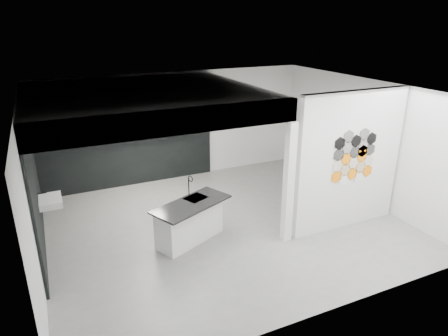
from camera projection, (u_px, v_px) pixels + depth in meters
The scene contains 17 objects.
floor at pixel (226, 225), 8.33m from camera, with size 7.00×6.00×0.01m, color slate.
partition_panel at pixel (349, 161), 7.86m from camera, with size 2.45×0.15×2.80m, color silver.
bay_clad_back at pixel (128, 141), 9.93m from camera, with size 4.40×0.04×2.35m, color black.
bay_clad_left at pixel (34, 183), 7.40m from camera, with size 0.04×4.00×2.35m, color black.
bulkhead at pixel (144, 100), 7.77m from camera, with size 4.40×4.00×0.40m, color silver.
corner_column at pixel (289, 183), 7.39m from camera, with size 0.16×0.16×2.35m, color silver.
fascia_beam at pixel (175, 122), 6.14m from camera, with size 4.40×0.16×0.40m, color silver.
wall_basin at pixel (50, 201), 7.44m from camera, with size 0.40×0.60×0.12m, color silver.
display_shelf at pixel (133, 137), 9.83m from camera, with size 3.00×0.15×0.04m, color black.
kitchen_island at pixel (190, 221), 7.62m from camera, with size 1.68×1.25×1.24m.
stockpot at pixel (79, 138), 9.30m from camera, with size 0.24×0.24×0.20m, color black.
kettle at pixel (173, 128), 10.21m from camera, with size 0.18×0.18×0.15m, color black.
glass_bowl at pixel (184, 128), 10.34m from camera, with size 0.13×0.13×0.09m, color gray.
glass_vase at pixel (184, 127), 10.33m from camera, with size 0.10×0.10×0.15m, color gray.
bottle_dark at pixel (126, 133), 9.74m from camera, with size 0.06×0.06×0.17m, color black.
utensil_cup at pixel (98, 138), 9.48m from camera, with size 0.08×0.08×0.10m, color black.
hex_tile_cluster at pixel (354, 157), 7.76m from camera, with size 1.04×0.02×1.16m.
Camera 1 is at (-3.12, -6.68, 4.06)m, focal length 32.00 mm.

